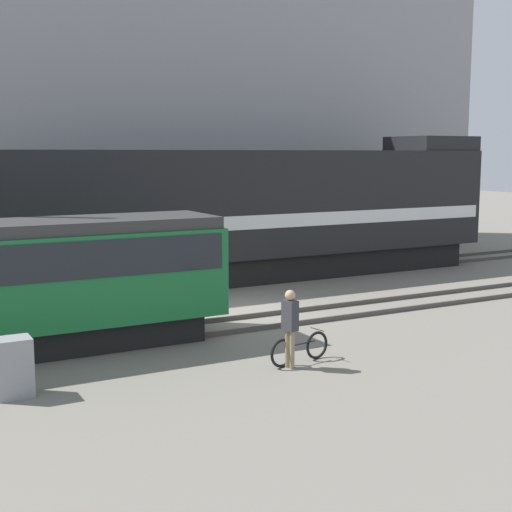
{
  "coord_description": "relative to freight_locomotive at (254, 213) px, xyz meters",
  "views": [
    {
      "loc": [
        -9.72,
        -19.11,
        4.84
      ],
      "look_at": [
        0.22,
        -0.64,
        1.8
      ],
      "focal_mm": 50.0,
      "sensor_mm": 36.0,
      "label": 1
    }
  ],
  "objects": [
    {
      "name": "freight_locomotive",
      "position": [
        0.0,
        0.0,
        0.0
      ],
      "size": [
        20.66,
        3.04,
        5.54
      ],
      "color": "black",
      "rests_on": "ground"
    },
    {
      "name": "track_far",
      "position": [
        -3.06,
        -0.0,
        -2.51
      ],
      "size": [
        60.0,
        1.51,
        0.14
      ],
      "color": "#47423D",
      "rests_on": "ground"
    },
    {
      "name": "ground_plane",
      "position": [
        -3.06,
        -4.79,
        -2.58
      ],
      "size": [
        120.0,
        120.0,
        0.0
      ],
      "primitive_type": "plane",
      "color": "slate"
    },
    {
      "name": "person",
      "position": [
        -4.7,
        -10.49,
        -1.48
      ],
      "size": [
        0.28,
        0.39,
        1.8
      ],
      "color": "#8C7A5B",
      "rests_on": "ground"
    },
    {
      "name": "building_backdrop",
      "position": [
        -3.06,
        8.02,
        4.0
      ],
      "size": [
        37.75,
        6.0,
        13.16
      ],
      "color": "#99999E",
      "rests_on": "ground"
    },
    {
      "name": "streetcar",
      "position": [
        -9.65,
        -6.44,
        -0.74
      ],
      "size": [
        9.58,
        2.54,
        3.23
      ],
      "color": "black",
      "rests_on": "ground"
    },
    {
      "name": "bicycle",
      "position": [
        -4.29,
        -10.27,
        -2.25
      ],
      "size": [
        1.74,
        0.5,
        0.73
      ],
      "color": "black",
      "rests_on": "ground"
    },
    {
      "name": "signal_box",
      "position": [
        -10.53,
        -9.5,
        -1.98
      ],
      "size": [
        0.7,
        0.6,
        1.2
      ],
      "color": "gray",
      "rests_on": "ground"
    },
    {
      "name": "track_near",
      "position": [
        -3.06,
        -6.44,
        -2.51
      ],
      "size": [
        60.0,
        1.51,
        0.14
      ],
      "color": "#47423D",
      "rests_on": "ground"
    }
  ]
}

